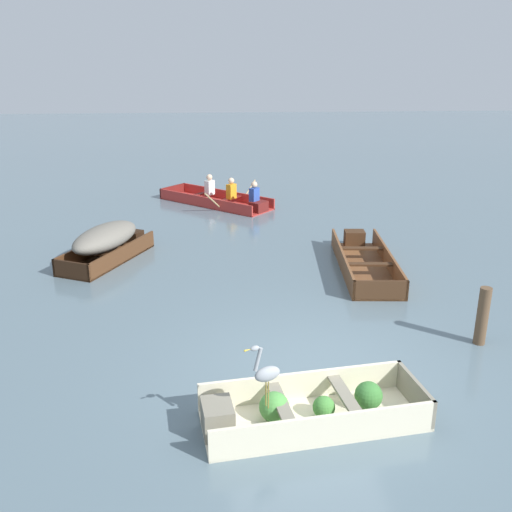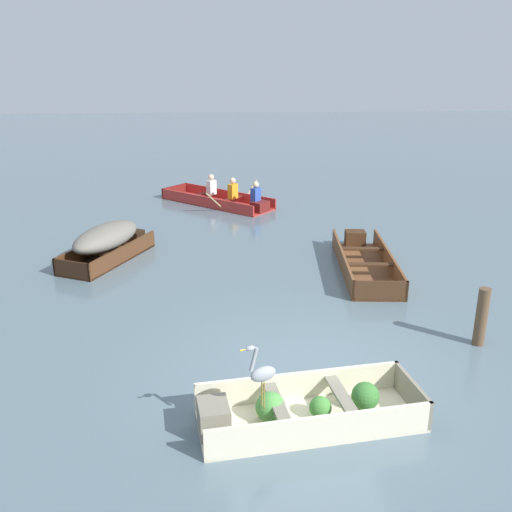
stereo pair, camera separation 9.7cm
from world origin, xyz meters
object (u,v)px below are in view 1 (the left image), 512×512
object	(u,v)px
skiff_wooden_brown_near_moored	(364,261)
mooring_post	(483,316)
dinghy_cream_foreground	(307,410)
skiff_dark_varnish_mid_moored	(106,241)
heron_on_dinghy	(266,372)
rowboat_red_with_crew	(221,199)

from	to	relation	value
skiff_wooden_brown_near_moored	mooring_post	bearing A→B (deg)	-74.86
dinghy_cream_foreground	skiff_dark_varnish_mid_moored	bearing A→B (deg)	119.38
skiff_wooden_brown_near_moored	heron_on_dinghy	distance (m)	6.26
dinghy_cream_foreground	heron_on_dinghy	xyz separation A→B (m)	(-0.54, -0.27, 0.71)
rowboat_red_with_crew	dinghy_cream_foreground	bearing A→B (deg)	-85.30
dinghy_cream_foreground	heron_on_dinghy	distance (m)	0.93
skiff_wooden_brown_near_moored	mooring_post	xyz separation A→B (m)	(0.96, -3.54, 0.34)
skiff_wooden_brown_near_moored	skiff_dark_varnish_mid_moored	xyz separation A→B (m)	(-5.57, 0.83, 0.32)
skiff_dark_varnish_mid_moored	skiff_wooden_brown_near_moored	bearing A→B (deg)	-8.52
rowboat_red_with_crew	heron_on_dinghy	distance (m)	11.27
skiff_wooden_brown_near_moored	heron_on_dinghy	size ratio (longest dim) A/B	4.09
skiff_dark_varnish_mid_moored	heron_on_dinghy	xyz separation A→B (m)	(2.95, -6.47, 0.43)
mooring_post	skiff_dark_varnish_mid_moored	bearing A→B (deg)	146.16
dinghy_cream_foreground	mooring_post	xyz separation A→B (m)	(3.03, 1.83, 0.31)
rowboat_red_with_crew	mooring_post	xyz separation A→B (m)	(3.94, -9.15, 0.29)
rowboat_red_with_crew	heron_on_dinghy	bearing A→B (deg)	-88.15
skiff_dark_varnish_mid_moored	rowboat_red_with_crew	world-z (taller)	rowboat_red_with_crew
dinghy_cream_foreground	rowboat_red_with_crew	distance (m)	11.01
dinghy_cream_foreground	skiff_dark_varnish_mid_moored	world-z (taller)	skiff_dark_varnish_mid_moored
skiff_dark_varnish_mid_moored	mooring_post	distance (m)	7.86
dinghy_cream_foreground	mooring_post	world-z (taller)	mooring_post
dinghy_cream_foreground	skiff_wooden_brown_near_moored	size ratio (longest dim) A/B	0.83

